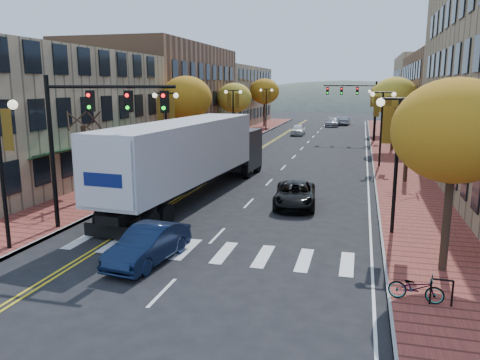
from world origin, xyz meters
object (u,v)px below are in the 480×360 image
Objects in this scene: black_suv at (295,194)px; bicycle at (416,288)px; navy_sedan at (148,244)px; semi_truck at (194,152)px.

bicycle is (5.20, -10.91, -0.09)m from black_suv.
navy_sedan is at bearing 90.80° from bicycle.
navy_sedan is at bearing -119.05° from black_suv.
semi_truck reaches higher than navy_sedan.
semi_truck reaches higher than bicycle.
black_suv is 2.95× the size of bicycle.
semi_truck is 3.90× the size of black_suv.
semi_truck is 6.47m from black_suv.
navy_sedan is 10.53m from black_suv.
black_suv is at bearing 33.85° from bicycle.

